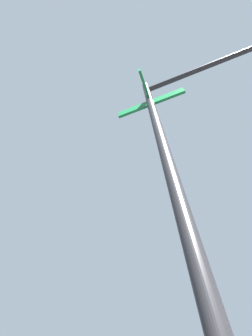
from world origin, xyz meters
The scene contains 0 objects.
Camera 1 is at (-5.86, -7.77, 1.11)m, focal length 25.45 mm.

